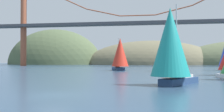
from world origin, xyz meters
TOP-DOWN VIEW (x-y plane):
  - ground_plane at (0.00, 0.00)m, footprint 360.00×360.00m
  - headland_center at (5.00, 135.00)m, footprint 79.92×44.00m
  - headland_left at (-55.00, 135.00)m, footprint 59.60×44.00m
  - suspension_bridge at (0.00, 95.00)m, footprint 145.21×6.00m
  - sailboat_teal_sail at (9.86, 9.61)m, footprint 6.69×8.25m
  - sailboat_scarlet_sail at (-1.25, 47.79)m, footprint 5.95×8.17m
  - sailboat_orange_sail at (10.71, 44.88)m, footprint 4.83×7.19m

SIDE VIEW (x-z plane):
  - ground_plane at x=0.00m, z-range 0.00..0.00m
  - headland_center at x=5.00m, z-range -14.15..14.15m
  - headland_left at x=-55.00m, z-range -21.99..21.99m
  - sailboat_orange_sail at x=10.71m, z-range 0.00..7.63m
  - sailboat_scarlet_sail at x=-1.25m, z-range 0.15..8.92m
  - sailboat_teal_sail at x=9.86m, z-range -0.05..9.27m
  - suspension_bridge at x=0.00m, z-range -1.78..42.77m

